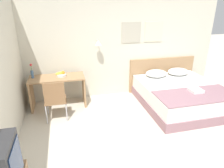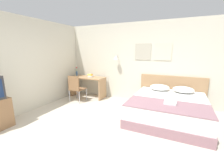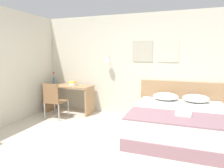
{
  "view_description": "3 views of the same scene",
  "coord_description": "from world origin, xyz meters",
  "px_view_note": "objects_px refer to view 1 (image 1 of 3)",
  "views": [
    {
      "loc": [
        -1.39,
        -2.42,
        2.39
      ],
      "look_at": [
        -0.38,
        1.72,
        0.67
      ],
      "focal_mm": 32.0,
      "sensor_mm": 36.0,
      "label": 1
    },
    {
      "loc": [
        1.54,
        -2.39,
        1.75
      ],
      "look_at": [
        -0.11,
        1.17,
        0.86
      ],
      "focal_mm": 24.0,
      "sensor_mm": 36.0,
      "label": 2
    },
    {
      "loc": [
        1.35,
        -2.52,
        1.62
      ],
      "look_at": [
        -0.23,
        1.89,
        0.92
      ],
      "focal_mm": 32.0,
      "sensor_mm": 36.0,
      "label": 3
    }
  ],
  "objects_px": {
    "headboard": "(162,74)",
    "desk_chair": "(55,98)",
    "folded_towel_near_foot": "(196,90)",
    "pillow_right": "(178,72)",
    "throw_blanket": "(197,95)",
    "pillow_left": "(156,73)",
    "bed": "(180,96)",
    "fruit_bowl": "(61,74)",
    "desk": "(58,86)",
    "flower_vase": "(32,73)"
  },
  "relations": [
    {
      "from": "headboard",
      "to": "pillow_left",
      "type": "distance_m",
      "value": 0.48
    },
    {
      "from": "throw_blanket",
      "to": "pillow_right",
      "type": "bearing_deg",
      "value": 76.06
    },
    {
      "from": "headboard",
      "to": "fruit_bowl",
      "type": "bearing_deg",
      "value": -173.61
    },
    {
      "from": "headboard",
      "to": "throw_blanket",
      "type": "xyz_separation_m",
      "value": [
        0.0,
        -1.64,
        0.08
      ]
    },
    {
      "from": "pillow_left",
      "to": "throw_blanket",
      "type": "distance_m",
      "value": 1.37
    },
    {
      "from": "bed",
      "to": "headboard",
      "type": "distance_m",
      "value": 1.07
    },
    {
      "from": "throw_blanket",
      "to": "desk",
      "type": "xyz_separation_m",
      "value": [
        -2.93,
        1.3,
        -0.02
      ]
    },
    {
      "from": "throw_blanket",
      "to": "desk",
      "type": "distance_m",
      "value": 3.21
    },
    {
      "from": "desk_chair",
      "to": "fruit_bowl",
      "type": "distance_m",
      "value": 0.77
    },
    {
      "from": "flower_vase",
      "to": "headboard",
      "type": "bearing_deg",
      "value": 4.6
    },
    {
      "from": "bed",
      "to": "flower_vase",
      "type": "xyz_separation_m",
      "value": [
        -3.48,
        0.77,
        0.63
      ]
    },
    {
      "from": "fruit_bowl",
      "to": "flower_vase",
      "type": "xyz_separation_m",
      "value": [
        -0.65,
        0.04,
        0.09
      ]
    },
    {
      "from": "pillow_right",
      "to": "flower_vase",
      "type": "relative_size",
      "value": 1.68
    },
    {
      "from": "flower_vase",
      "to": "pillow_right",
      "type": "bearing_deg",
      "value": -0.51
    },
    {
      "from": "pillow_right",
      "to": "folded_towel_near_foot",
      "type": "distance_m",
      "value": 1.22
    },
    {
      "from": "folded_towel_near_foot",
      "to": "fruit_bowl",
      "type": "bearing_deg",
      "value": 157.69
    },
    {
      "from": "headboard",
      "to": "pillow_left",
      "type": "bearing_deg",
      "value": -136.48
    },
    {
      "from": "pillow_left",
      "to": "desk_chair",
      "type": "relative_size",
      "value": 0.63
    },
    {
      "from": "pillow_right",
      "to": "fruit_bowl",
      "type": "xyz_separation_m",
      "value": [
        -3.15,
        -0.0,
        0.18
      ]
    },
    {
      "from": "headboard",
      "to": "pillow_left",
      "type": "relative_size",
      "value": 3.37
    },
    {
      "from": "bed",
      "to": "folded_towel_near_foot",
      "type": "relative_size",
      "value": 7.72
    },
    {
      "from": "throw_blanket",
      "to": "pillow_left",
      "type": "bearing_deg",
      "value": 103.94
    },
    {
      "from": "bed",
      "to": "flower_vase",
      "type": "bearing_deg",
      "value": 167.49
    },
    {
      "from": "pillow_left",
      "to": "pillow_right",
      "type": "height_order",
      "value": "same"
    },
    {
      "from": "pillow_right",
      "to": "desk_chair",
      "type": "height_order",
      "value": "desk_chair"
    },
    {
      "from": "desk_chair",
      "to": "fruit_bowl",
      "type": "xyz_separation_m",
      "value": [
        0.16,
        0.69,
        0.29
      ]
    },
    {
      "from": "pillow_left",
      "to": "desk",
      "type": "xyz_separation_m",
      "value": [
        -2.6,
        -0.03,
        -0.09
      ]
    },
    {
      "from": "headboard",
      "to": "desk_chair",
      "type": "height_order",
      "value": "headboard"
    },
    {
      "from": "throw_blanket",
      "to": "flower_vase",
      "type": "xyz_separation_m",
      "value": [
        -3.48,
        1.36,
        0.34
      ]
    },
    {
      "from": "pillow_left",
      "to": "flower_vase",
      "type": "xyz_separation_m",
      "value": [
        -3.15,
        0.03,
        0.27
      ]
    },
    {
      "from": "bed",
      "to": "headboard",
      "type": "height_order",
      "value": "headboard"
    },
    {
      "from": "bed",
      "to": "desk_chair",
      "type": "xyz_separation_m",
      "value": [
        -2.98,
        0.04,
        0.26
      ]
    },
    {
      "from": "bed",
      "to": "desk",
      "type": "relative_size",
      "value": 1.58
    },
    {
      "from": "pillow_left",
      "to": "fruit_bowl",
      "type": "height_order",
      "value": "fruit_bowl"
    },
    {
      "from": "bed",
      "to": "desk_chair",
      "type": "relative_size",
      "value": 2.23
    },
    {
      "from": "pillow_left",
      "to": "flower_vase",
      "type": "distance_m",
      "value": 3.16
    },
    {
      "from": "flower_vase",
      "to": "throw_blanket",
      "type": "bearing_deg",
      "value": -21.43
    },
    {
      "from": "folded_towel_near_foot",
      "to": "desk_chair",
      "type": "bearing_deg",
      "value": 170.82
    },
    {
      "from": "pillow_left",
      "to": "fruit_bowl",
      "type": "bearing_deg",
      "value": -179.94
    },
    {
      "from": "headboard",
      "to": "fruit_bowl",
      "type": "height_order",
      "value": "headboard"
    },
    {
      "from": "folded_towel_near_foot",
      "to": "headboard",
      "type": "bearing_deg",
      "value": 92.53
    },
    {
      "from": "folded_towel_near_foot",
      "to": "flower_vase",
      "type": "height_order",
      "value": "flower_vase"
    },
    {
      "from": "pillow_left",
      "to": "pillow_right",
      "type": "bearing_deg",
      "value": 0.0
    },
    {
      "from": "bed",
      "to": "folded_towel_near_foot",
      "type": "height_order",
      "value": "folded_towel_near_foot"
    },
    {
      "from": "pillow_right",
      "to": "fruit_bowl",
      "type": "bearing_deg",
      "value": -179.96
    },
    {
      "from": "pillow_left",
      "to": "folded_towel_near_foot",
      "type": "bearing_deg",
      "value": -71.53
    },
    {
      "from": "headboard",
      "to": "fruit_bowl",
      "type": "distance_m",
      "value": 2.86
    },
    {
      "from": "pillow_left",
      "to": "flower_vase",
      "type": "relative_size",
      "value": 1.68
    },
    {
      "from": "headboard",
      "to": "pillow_right",
      "type": "height_order",
      "value": "headboard"
    },
    {
      "from": "pillow_right",
      "to": "desk_chair",
      "type": "xyz_separation_m",
      "value": [
        -3.31,
        -0.7,
        -0.11
      ]
    }
  ]
}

